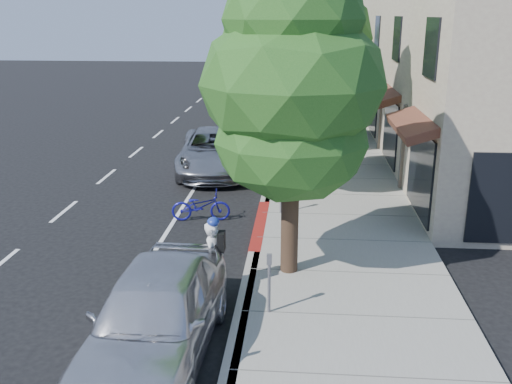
# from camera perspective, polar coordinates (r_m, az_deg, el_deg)

# --- Properties ---
(ground) EXTENTS (120.00, 120.00, 0.00)m
(ground) POSITION_cam_1_polar(r_m,az_deg,el_deg) (15.42, 0.13, -5.03)
(ground) COLOR black
(ground) RESTS_ON ground
(sidewalk) EXTENTS (4.60, 56.00, 0.15)m
(sidewalk) POSITION_cam_1_polar(r_m,az_deg,el_deg) (22.99, 7.44, 2.62)
(sidewalk) COLOR gray
(sidewalk) RESTS_ON ground
(curb) EXTENTS (0.30, 56.00, 0.15)m
(curb) POSITION_cam_1_polar(r_m,az_deg,el_deg) (22.99, 1.70, 2.75)
(curb) COLOR #9E998E
(curb) RESTS_ON ground
(curb_red_segment) EXTENTS (0.32, 4.00, 0.15)m
(curb_red_segment) POSITION_cam_1_polar(r_m,az_deg,el_deg) (16.32, 0.41, -3.45)
(curb_red_segment) COLOR maroon
(curb_red_segment) RESTS_ON ground
(storefront_building) EXTENTS (10.00, 36.00, 7.00)m
(storefront_building) POSITION_cam_1_polar(r_m,az_deg,el_deg) (33.40, 19.81, 12.31)
(storefront_building) COLOR beige
(storefront_building) RESTS_ON ground
(street_tree_0) EXTENTS (4.01, 4.01, 6.98)m
(street_tree_0) POSITION_cam_1_polar(r_m,az_deg,el_deg) (12.31, 3.65, 10.28)
(street_tree_0) COLOR black
(street_tree_0) RESTS_ON ground
(street_tree_1) EXTENTS (4.72, 4.72, 8.11)m
(street_tree_1) POSITION_cam_1_polar(r_m,az_deg,el_deg) (18.23, 4.08, 14.78)
(street_tree_1) COLOR black
(street_tree_1) RESTS_ON ground
(street_tree_2) EXTENTS (3.97, 3.97, 7.21)m
(street_tree_2) POSITION_cam_1_polar(r_m,az_deg,el_deg) (24.25, 4.24, 14.18)
(street_tree_2) COLOR black
(street_tree_2) RESTS_ON ground
(street_tree_3) EXTENTS (5.12, 5.12, 8.16)m
(street_tree_3) POSITION_cam_1_polar(r_m,az_deg,el_deg) (30.23, 4.38, 15.69)
(street_tree_3) COLOR black
(street_tree_3) RESTS_ON ground
(street_tree_4) EXTENTS (4.06, 4.06, 7.82)m
(street_tree_4) POSITION_cam_1_polar(r_m,az_deg,el_deg) (36.23, 4.46, 15.93)
(street_tree_4) COLOR black
(street_tree_4) RESTS_ON ground
(street_tree_5) EXTENTS (4.15, 4.15, 6.79)m
(street_tree_5) POSITION_cam_1_polar(r_m,az_deg,el_deg) (42.25, 4.49, 15.05)
(street_tree_5) COLOR black
(street_tree_5) RESTS_ON ground
(cyclist) EXTENTS (0.52, 0.68, 1.66)m
(cyclist) POSITION_cam_1_polar(r_m,az_deg,el_deg) (12.43, -4.20, -6.64)
(cyclist) COLOR silver
(cyclist) RESTS_ON ground
(bicycle) EXTENTS (1.79, 0.80, 0.91)m
(bicycle) POSITION_cam_1_polar(r_m,az_deg,el_deg) (16.94, -5.54, -1.39)
(bicycle) COLOR #16148F
(bicycle) RESTS_ON ground
(silver_suv) EXTENTS (3.29, 6.09, 1.63)m
(silver_suv) POSITION_cam_1_polar(r_m,az_deg,el_deg) (22.13, -4.12, 4.11)
(silver_suv) COLOR #9C9BA0
(silver_suv) RESTS_ON ground
(dark_sedan) EXTENTS (1.95, 4.65, 1.49)m
(dark_sedan) POSITION_cam_1_polar(r_m,az_deg,el_deg) (26.37, 0.32, 6.17)
(dark_sedan) COLOR #212426
(dark_sedan) RESTS_ON ground
(white_pickup) EXTENTS (2.41, 5.09, 1.43)m
(white_pickup) POSITION_cam_1_polar(r_m,az_deg,el_deg) (30.71, -0.17, 7.71)
(white_pickup) COLOR white
(white_pickup) RESTS_ON ground
(dark_suv_far) EXTENTS (2.36, 4.61, 1.50)m
(dark_suv_far) POSITION_cam_1_polar(r_m,az_deg,el_deg) (38.45, 1.06, 9.73)
(dark_suv_far) COLOR black
(dark_suv_far) RESTS_ON ground
(near_car_a) EXTENTS (2.15, 5.03, 1.69)m
(near_car_a) POSITION_cam_1_polar(r_m,az_deg,el_deg) (10.36, -10.01, -11.97)
(near_car_a) COLOR silver
(near_car_a) RESTS_ON ground
(pedestrian) EXTENTS (0.82, 0.67, 1.55)m
(pedestrian) POSITION_cam_1_polar(r_m,az_deg,el_deg) (24.50, 5.96, 5.63)
(pedestrian) COLOR black
(pedestrian) RESTS_ON sidewalk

